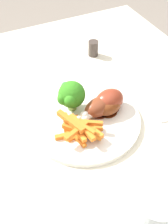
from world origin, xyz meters
TOP-DOWN VIEW (x-y plane):
  - dining_table at (0.00, 0.00)m, footprint 0.97×0.82m
  - dinner_plate at (0.01, -0.01)m, footprint 0.27×0.27m
  - broccoli_floret_front at (-0.03, -0.02)m, footprint 0.07×0.07m
  - broccoli_floret_middle at (-0.04, -0.02)m, footprint 0.06×0.05m
  - carrot_fries_pile at (0.05, -0.04)m, footprint 0.11×0.11m
  - chicken_drumstick_near at (0.00, 0.06)m, footprint 0.07×0.13m
  - chicken_drumstick_far at (0.01, 0.03)m, footprint 0.06×0.13m
  - chicken_drumstick_extra at (0.01, 0.05)m, footprint 0.07×0.12m
  - water_glass at (0.30, -0.03)m, footprint 0.07×0.07m
  - pepper_shaker at (-0.24, 0.14)m, footprint 0.03×0.03m

SIDE VIEW (x-z plane):
  - dining_table at x=0.00m, z-range 0.26..1.00m
  - dinner_plate at x=0.01m, z-range 0.75..0.76m
  - pepper_shaker at x=-0.24m, z-range 0.75..0.79m
  - carrot_fries_pile at x=0.05m, z-range 0.76..0.79m
  - chicken_drumstick_extra at x=0.01m, z-range 0.76..0.80m
  - chicken_drumstick_far at x=0.01m, z-range 0.76..0.80m
  - chicken_drumstick_near at x=0.00m, z-range 0.76..0.81m
  - broccoli_floret_front at x=-0.03m, z-range 0.77..0.84m
  - broccoli_floret_middle at x=-0.04m, z-range 0.77..0.84m
  - water_glass at x=0.30m, z-range 0.75..0.87m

